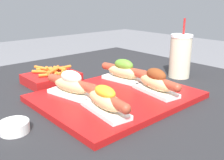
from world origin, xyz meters
name	(u,v)px	position (x,y,z in m)	size (l,w,h in m)	color
serving_tray	(116,96)	(0.01, -0.09, 0.76)	(0.46, 0.37, 0.02)	#B71414
hot_dog_0	(105,100)	(-0.11, -0.17, 0.81)	(0.08, 0.20, 0.07)	white
hot_dog_1	(156,82)	(0.11, -0.16, 0.81)	(0.08, 0.20, 0.08)	white
hot_dog_2	(72,85)	(-0.10, -0.01, 0.81)	(0.09, 0.20, 0.08)	white
hot_dog_3	(124,71)	(0.12, -0.01, 0.81)	(0.08, 0.20, 0.08)	white
sauce_bowl	(14,126)	(-0.31, -0.08, 0.77)	(0.07, 0.07, 0.03)	white
drink_cup	(180,56)	(0.36, -0.07, 0.84)	(0.08, 0.08, 0.23)	beige
fries_basket	(52,77)	(-0.06, 0.19, 0.77)	(0.19, 0.15, 0.06)	#B21919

